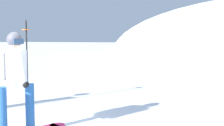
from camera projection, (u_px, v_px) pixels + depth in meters
The scene contains 2 objects.
snowboarder_main at pixel (15, 81), 4.62m from camera, with size 0.78×1.76×1.71m.
piste_marker_near at pixel (27, 57), 6.70m from camera, with size 0.20×0.20×2.08m.
Camera 1 is at (3.07, -2.92, 1.59)m, focal length 45.46 mm.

